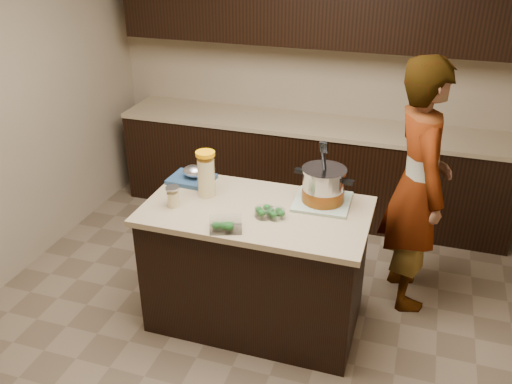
% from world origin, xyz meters
% --- Properties ---
extents(ground_plane, '(4.00, 4.00, 0.00)m').
position_xyz_m(ground_plane, '(0.00, 0.00, 0.00)').
color(ground_plane, brown).
rests_on(ground_plane, ground).
extents(room_shell, '(4.04, 4.04, 2.72)m').
position_xyz_m(room_shell, '(0.00, 0.00, 1.71)').
color(room_shell, tan).
rests_on(room_shell, ground).
extents(back_cabinets, '(3.60, 0.63, 2.33)m').
position_xyz_m(back_cabinets, '(0.00, 1.74, 0.94)').
color(back_cabinets, black).
rests_on(back_cabinets, ground).
extents(island, '(1.46, 0.81, 0.90)m').
position_xyz_m(island, '(0.00, 0.00, 0.45)').
color(island, black).
rests_on(island, ground).
extents(dish_towel, '(0.37, 0.37, 0.02)m').
position_xyz_m(dish_towel, '(0.39, 0.20, 0.91)').
color(dish_towel, '#557B52').
rests_on(dish_towel, island).
extents(stock_pot, '(0.41, 0.35, 0.41)m').
position_xyz_m(stock_pot, '(0.39, 0.20, 1.02)').
color(stock_pot, '#B7B7BC').
rests_on(stock_pot, dish_towel).
extents(lemonade_pitcher, '(0.14, 0.14, 0.31)m').
position_xyz_m(lemonade_pitcher, '(-0.37, 0.08, 1.05)').
color(lemonade_pitcher, '#D9C684').
rests_on(lemonade_pitcher, island).
extents(mason_jar, '(0.11, 0.11, 0.15)m').
position_xyz_m(mason_jar, '(-0.52, -0.13, 0.97)').
color(mason_jar, '#D9C684').
rests_on(mason_jar, island).
extents(broccoli_tub_left, '(0.16, 0.16, 0.06)m').
position_xyz_m(broccoli_tub_left, '(0.16, -0.07, 0.93)').
color(broccoli_tub_left, silver).
rests_on(broccoli_tub_left, island).
extents(broccoli_tub_right, '(0.16, 0.16, 0.06)m').
position_xyz_m(broccoli_tub_right, '(0.08, -0.08, 0.93)').
color(broccoli_tub_right, silver).
rests_on(broccoli_tub_right, island).
extents(broccoli_tub_rect, '(0.23, 0.20, 0.07)m').
position_xyz_m(broccoli_tub_rect, '(-0.09, -0.31, 0.93)').
color(broccoli_tub_rect, silver).
rests_on(broccoli_tub_rect, island).
extents(blue_tray, '(0.32, 0.26, 0.12)m').
position_xyz_m(blue_tray, '(-0.55, 0.25, 0.94)').
color(blue_tray, navy).
rests_on(blue_tray, island).
extents(person, '(0.63, 0.77, 1.83)m').
position_xyz_m(person, '(0.98, 0.62, 0.91)').
color(person, gray).
rests_on(person, ground).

